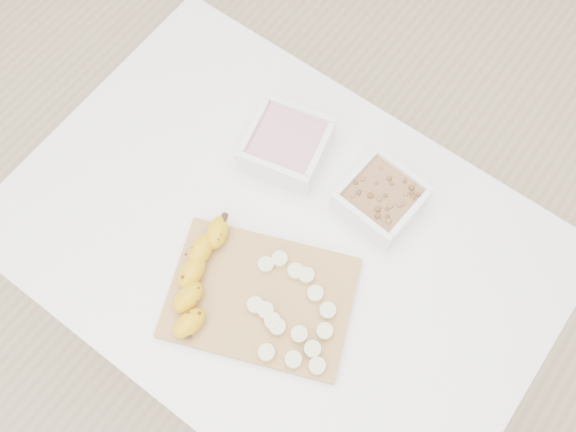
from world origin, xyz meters
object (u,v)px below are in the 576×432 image
Objects in this scene: table at (279,257)px; bowl_yogurt at (287,145)px; bowl_granola at (381,198)px; banana at (199,279)px; cutting_board at (261,298)px.

bowl_yogurt reaches higher than table.
bowl_yogurt is (-0.10, 0.16, 0.13)m from table.
bowl_granola reaches higher than table.
bowl_granola is at bearing 50.37° from banana.
table is at bearing -58.40° from bowl_yogurt.
banana is at bearing -83.79° from bowl_yogurt.
bowl_yogurt is 0.21m from bowl_granola.
banana is at bearing -112.57° from table.
bowl_granola is 0.36m from banana.
cutting_board is at bearing 11.12° from banana.
table is at bearing 56.25° from banana.
bowl_yogurt reaches higher than banana.
table is 0.21m from banana.
cutting_board is 1.44× the size of banana.
table is 0.22m from bowl_yogurt.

